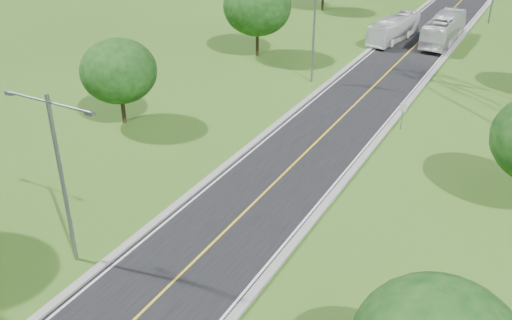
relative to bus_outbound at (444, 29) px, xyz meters
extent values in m
plane|color=#325818|center=(-2.52, -5.23, -1.74)|extent=(260.00, 260.00, 0.00)
cube|color=black|center=(-2.52, 0.77, -1.71)|extent=(8.00, 150.00, 0.06)
cube|color=gray|center=(-6.77, 0.77, -1.63)|extent=(0.50, 150.00, 0.22)
cube|color=gray|center=(1.73, 0.77, -1.63)|extent=(0.50, 150.00, 0.22)
cylinder|color=slate|center=(2.68, -27.23, -0.54)|extent=(0.08, 0.08, 2.40)
cube|color=white|center=(2.68, -27.26, 0.26)|extent=(0.55, 0.04, 0.70)
cylinder|color=slate|center=(-8.52, -53.23, 3.26)|extent=(0.22, 0.22, 10.00)
cylinder|color=slate|center=(-9.92, -53.23, 7.86)|extent=(2.80, 0.12, 0.12)
cylinder|color=slate|center=(-7.12, -53.23, 7.86)|extent=(2.80, 0.12, 0.12)
cube|color=slate|center=(-11.22, -53.23, 7.81)|extent=(0.50, 0.25, 0.18)
cube|color=slate|center=(-5.82, -53.23, 7.81)|extent=(0.50, 0.25, 0.18)
cylinder|color=slate|center=(-8.52, -20.23, 3.26)|extent=(0.22, 0.22, 10.00)
cylinder|color=black|center=(-18.52, -37.23, -0.39)|extent=(0.36, 0.36, 2.70)
ellipsoid|color=#0E340F|center=(-18.52, -37.23, 2.91)|extent=(6.30, 6.30, 5.36)
cylinder|color=black|center=(-17.52, -15.23, -0.12)|extent=(0.36, 0.36, 3.24)
ellipsoid|color=#0E340F|center=(-17.52, -15.23, 3.84)|extent=(7.56, 7.56, 6.43)
cylinder|color=black|center=(-19.52, 8.77, -0.30)|extent=(0.36, 0.36, 2.88)
imported|color=silver|center=(0.00, 0.00, 0.00)|extent=(2.98, 12.10, 3.36)
imported|color=white|center=(-5.55, -2.01, -0.22)|extent=(3.87, 10.70, 2.91)
camera|label=1|loc=(12.83, -71.07, 18.40)|focal=40.00mm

